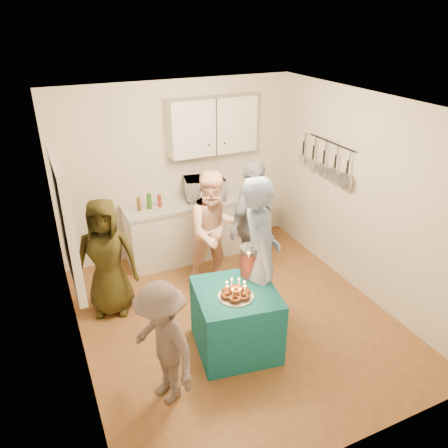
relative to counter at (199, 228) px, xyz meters
name	(u,v)px	position (x,y,z in m)	size (l,w,h in m)	color
floor	(236,318)	(-0.20, -1.70, -0.43)	(4.00, 4.00, 0.00)	brown
ceiling	(239,106)	(-0.20, -1.70, 2.17)	(4.00, 4.00, 0.00)	white
back_wall	(178,170)	(-0.20, 0.30, 0.87)	(3.60, 3.60, 0.00)	silver
left_wall	(69,259)	(-2.00, -1.70, 0.87)	(4.00, 4.00, 0.00)	silver
right_wall	(365,198)	(1.60, -1.70, 0.87)	(4.00, 4.00, 0.00)	silver
window_night	(64,223)	(-1.97, -1.40, 1.12)	(0.04, 1.00, 1.20)	black
counter	(199,228)	(0.00, 0.00, 0.00)	(2.20, 0.58, 0.86)	white
countertop	(199,201)	(0.00, 0.00, 0.46)	(2.24, 0.62, 0.05)	beige
upper_cabinet	(212,126)	(0.30, 0.15, 1.52)	(1.30, 0.30, 0.80)	white
pot_rack	(328,161)	(1.52, -1.00, 1.17)	(0.12, 1.00, 0.60)	black
microwave	(204,188)	(0.10, 0.00, 0.64)	(0.58, 0.39, 0.32)	white
party_table	(236,320)	(-0.42, -2.15, -0.05)	(0.85, 0.85, 0.76)	#0F5E69
donut_cake	(236,289)	(-0.47, -2.24, 0.42)	(0.38, 0.38, 0.18)	#381C0C
punch_jar	(250,262)	(-0.15, -1.93, 0.50)	(0.22, 0.22, 0.34)	red
man_birthday	(260,257)	(-0.02, -1.93, 0.53)	(0.70, 0.46, 1.92)	#859AC1
woman_back_left	(107,258)	(-1.54, -0.88, 0.33)	(0.74, 0.48, 1.52)	#554C18
woman_back_center	(215,231)	(-0.12, -0.89, 0.39)	(0.80, 0.62, 1.65)	#FFA585
woman_back_right	(252,222)	(0.40, -0.94, 0.43)	(1.01, 0.42, 1.73)	#101C36
child_near_left	(163,344)	(-1.35, -2.50, 0.23)	(0.85, 0.49, 1.31)	#504340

